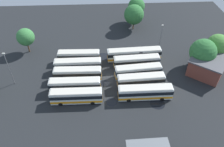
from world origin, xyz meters
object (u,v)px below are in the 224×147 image
at_px(bus_row0_slot1, 136,62).
at_px(lamp_post_near_entrance, 161,36).
at_px(bus_row1_slot0, 79,56).
at_px(tree_north_edge, 26,37).
at_px(depot_building, 208,65).
at_px(bus_row1_slot3, 75,85).
at_px(tree_east_edge, 203,52).
at_px(bus_row0_slot3, 141,81).
at_px(bus_row1_slot1, 78,65).
at_px(bus_row1_slot2, 78,74).
at_px(bus_row0_slot2, 138,71).
at_px(bus_row0_slot4, 145,92).
at_px(bus_row1_slot4, 76,96).
at_px(tree_south_edge, 136,6).
at_px(tree_northeast, 134,15).
at_px(tree_northwest, 218,45).
at_px(bus_row0_slot0, 134,54).
at_px(lamp_post_by_building, 9,68).

height_order(bus_row0_slot1, lamp_post_near_entrance, lamp_post_near_entrance).
height_order(bus_row1_slot0, tree_north_edge, tree_north_edge).
bearing_deg(depot_building, lamp_post_near_entrance, -51.53).
bearing_deg(bus_row1_slot3, tree_east_edge, -167.64).
relative_size(bus_row0_slot3, bus_row1_slot1, 0.94).
relative_size(bus_row1_slot2, tree_north_edge, 1.58).
xyz_separation_m(bus_row0_slot2, tree_east_edge, (-17.72, -3.06, 3.38)).
relative_size(bus_row0_slot4, bus_row1_slot4, 1.07).
bearing_deg(bus_row1_slot1, bus_row1_slot0, -90.63).
bearing_deg(bus_row0_slot3, bus_row1_slot1, -24.10).
distance_m(bus_row1_slot1, tree_east_edge, 33.94).
bearing_deg(tree_south_edge, lamp_post_near_entrance, 105.78).
bearing_deg(tree_northeast, depot_building, 123.68).
distance_m(bus_row0_slot4, tree_northwest, 26.26).
bearing_deg(bus_row1_slot0, bus_row1_slot2, 90.86).
xyz_separation_m(depot_building, lamp_post_near_entrance, (10.12, -12.74, 1.98)).
bearing_deg(tree_east_edge, bus_row1_slot1, -0.86).
height_order(bus_row0_slot1, tree_east_edge, tree_east_edge).
relative_size(bus_row0_slot2, bus_row1_slot1, 0.98).
relative_size(bus_row0_slot0, bus_row0_slot2, 1.26).
bearing_deg(tree_northwest, bus_row0_slot3, 22.56).
bearing_deg(bus_row1_slot4, tree_northeast, -117.52).
distance_m(bus_row1_slot1, tree_northeast, 29.04).
height_order(bus_row0_slot2, depot_building, depot_building).
xyz_separation_m(bus_row1_slot1, bus_row1_slot3, (0.24, 7.96, -0.00)).
distance_m(bus_row0_slot1, lamp_post_by_building, 33.06).
xyz_separation_m(bus_row1_slot3, lamp_post_near_entrance, (-25.08, -17.84, 2.56)).
height_order(bus_row1_slot1, tree_north_edge, tree_north_edge).
height_order(bus_row0_slot0, tree_east_edge, tree_east_edge).
bearing_deg(lamp_post_by_building, tree_northwest, -173.17).
bearing_deg(bus_row0_slot2, bus_row0_slot0, -90.31).
bearing_deg(tree_northwest, tree_northeast, -44.43).
height_order(bus_row1_slot0, bus_row1_slot1, same).
relative_size(lamp_post_by_building, tree_east_edge, 1.09).
bearing_deg(bus_row0_slot0, tree_northeast, -96.40).
height_order(bus_row1_slot3, tree_northwest, tree_northwest).
distance_m(bus_row0_slot0, bus_row0_slot2, 7.84).
height_order(lamp_post_near_entrance, tree_north_edge, lamp_post_near_entrance).
relative_size(bus_row0_slot1, tree_northwest, 1.48).
relative_size(bus_row0_slot0, bus_row1_slot0, 1.32).
height_order(bus_row0_slot2, bus_row1_slot3, same).
bearing_deg(bus_row1_slot2, bus_row0_slot3, 167.71).
bearing_deg(bus_row0_slot4, bus_row0_slot1, -88.12).
bearing_deg(tree_north_edge, depot_building, 165.77).
bearing_deg(bus_row1_slot0, tree_northeast, -134.53).
distance_m(bus_row0_slot3, bus_row1_slot2, 16.44).
bearing_deg(tree_south_edge, bus_row1_slot0, 50.62).
distance_m(lamp_post_near_entrance, tree_south_edge, 18.89).
bearing_deg(tree_south_edge, tree_east_edge, 116.23).
height_order(tree_south_edge, tree_northeast, tree_south_edge).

